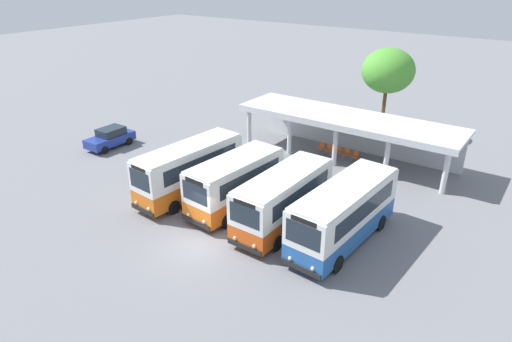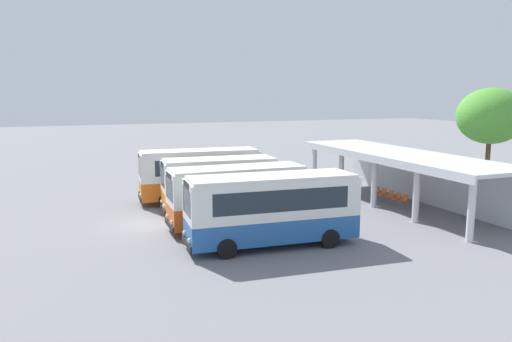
% 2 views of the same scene
% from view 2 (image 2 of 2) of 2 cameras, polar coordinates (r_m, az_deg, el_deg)
% --- Properties ---
extents(ground_plane, '(180.00, 180.00, 0.00)m').
position_cam_2_polar(ground_plane, '(27.74, -12.73, -6.05)').
color(ground_plane, slate).
extents(city_bus_nearest_orange, '(2.72, 7.98, 3.47)m').
position_cam_2_polar(city_bus_nearest_orange, '(32.41, -6.60, -0.27)').
color(city_bus_nearest_orange, black).
rests_on(city_bus_nearest_orange, ground).
extents(city_bus_second_in_row, '(2.80, 6.93, 3.33)m').
position_cam_2_polar(city_bus_second_in_row, '(29.17, -4.31, -1.42)').
color(city_bus_second_in_row, black).
rests_on(city_bus_second_in_row, ground).
extents(city_bus_middle_cream, '(2.49, 7.39, 3.31)m').
position_cam_2_polar(city_bus_middle_cream, '(25.88, -2.18, -2.76)').
color(city_bus_middle_cream, black).
rests_on(city_bus_middle_cream, ground).
extents(city_bus_fourth_amber, '(2.84, 8.20, 3.38)m').
position_cam_2_polar(city_bus_fourth_amber, '(22.84, 1.84, -4.26)').
color(city_bus_fourth_amber, black).
rests_on(city_bus_fourth_amber, ground).
extents(parked_car_flank, '(1.87, 4.04, 1.62)m').
position_cam_2_polar(parked_car_flank, '(44.04, -7.23, 0.76)').
color(parked_car_flank, black).
rests_on(parked_car_flank, ground).
extents(terminal_canopy, '(17.23, 4.71, 3.40)m').
position_cam_2_polar(terminal_canopy, '(32.90, 17.08, 0.68)').
color(terminal_canopy, silver).
rests_on(terminal_canopy, ground).
extents(waiting_chair_end_by_column, '(0.45, 0.45, 0.86)m').
position_cam_2_polar(waiting_chair_end_by_column, '(34.26, 13.83, -2.32)').
color(waiting_chair_end_by_column, slate).
rests_on(waiting_chair_end_by_column, ground).
extents(waiting_chair_second_from_end, '(0.45, 0.45, 0.86)m').
position_cam_2_polar(waiting_chair_second_from_end, '(33.67, 14.56, -2.55)').
color(waiting_chair_second_from_end, slate).
rests_on(waiting_chair_second_from_end, ground).
extents(waiting_chair_middle_seat, '(0.45, 0.45, 0.86)m').
position_cam_2_polar(waiting_chair_middle_seat, '(33.12, 15.40, -2.77)').
color(waiting_chair_middle_seat, slate).
rests_on(waiting_chair_middle_seat, ground).
extents(waiting_chair_fourth_seat, '(0.45, 0.45, 0.86)m').
position_cam_2_polar(waiting_chair_fourth_seat, '(32.52, 16.13, -3.02)').
color(waiting_chair_fourth_seat, slate).
rests_on(waiting_chair_fourth_seat, ground).
extents(waiting_chair_fifth_seat, '(0.45, 0.45, 0.86)m').
position_cam_2_polar(waiting_chair_fifth_seat, '(31.92, 16.86, -3.28)').
color(waiting_chair_fifth_seat, slate).
rests_on(waiting_chair_fifth_seat, ground).
extents(roadside_tree_behind_canopy, '(4.49, 4.49, 7.51)m').
position_cam_2_polar(roadside_tree_behind_canopy, '(37.03, 25.71, 5.78)').
color(roadside_tree_behind_canopy, brown).
rests_on(roadside_tree_behind_canopy, ground).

